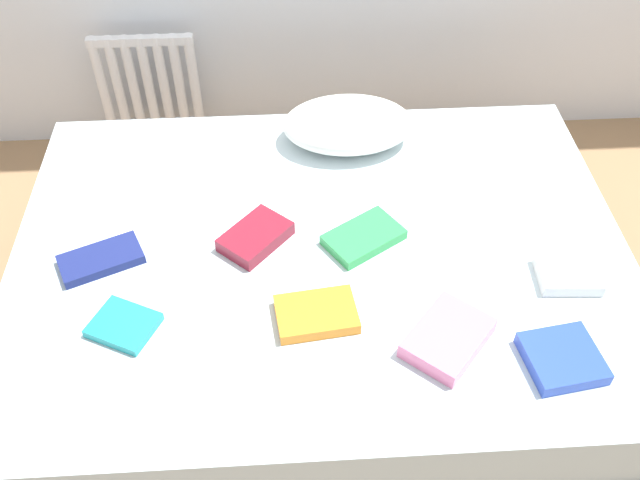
# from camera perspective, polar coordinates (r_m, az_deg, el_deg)

# --- Properties ---
(ground_plane) EXTENTS (8.00, 8.00, 0.00)m
(ground_plane) POSITION_cam_1_polar(r_m,az_deg,el_deg) (2.60, 0.07, -8.23)
(ground_plane) COLOR #93704C
(bed) EXTENTS (2.00, 1.50, 0.50)m
(bed) POSITION_cam_1_polar(r_m,az_deg,el_deg) (2.41, 0.07, -4.74)
(bed) COLOR brown
(bed) RESTS_ON ground
(radiator) EXTENTS (0.45, 0.04, 0.47)m
(radiator) POSITION_cam_1_polar(r_m,az_deg,el_deg) (3.30, -13.85, 12.29)
(radiator) COLOR white
(radiator) RESTS_ON ground
(pillow) EXTENTS (0.48, 0.33, 0.15)m
(pillow) POSITION_cam_1_polar(r_m,az_deg,el_deg) (2.59, 2.30, 9.44)
(pillow) COLOR white
(pillow) RESTS_ON bed
(textbook_maroon) EXTENTS (0.25, 0.26, 0.05)m
(textbook_maroon) POSITION_cam_1_polar(r_m,az_deg,el_deg) (2.23, -5.30, 0.26)
(textbook_maroon) COLOR maroon
(textbook_maroon) RESTS_ON bed
(textbook_orange) EXTENTS (0.25, 0.18, 0.04)m
(textbook_orange) POSITION_cam_1_polar(r_m,az_deg,el_deg) (2.01, -0.30, -6.09)
(textbook_orange) COLOR orange
(textbook_orange) RESTS_ON bed
(textbook_white) EXTENTS (0.19, 0.16, 0.04)m
(textbook_white) POSITION_cam_1_polar(r_m,az_deg,el_deg) (2.24, 19.63, -2.68)
(textbook_white) COLOR white
(textbook_white) RESTS_ON bed
(textbook_blue) EXTENTS (0.22, 0.22, 0.04)m
(textbook_blue) POSITION_cam_1_polar(r_m,az_deg,el_deg) (2.03, 19.20, -9.13)
(textbook_blue) COLOR #2847B7
(textbook_blue) RESTS_ON bed
(textbook_green) EXTENTS (0.28, 0.26, 0.04)m
(textbook_green) POSITION_cam_1_polar(r_m,az_deg,el_deg) (2.23, 3.59, 0.23)
(textbook_green) COLOR green
(textbook_green) RESTS_ON bed
(textbook_navy) EXTENTS (0.28, 0.22, 0.03)m
(textbook_navy) POSITION_cam_1_polar(r_m,az_deg,el_deg) (2.26, -17.48, -1.51)
(textbook_navy) COLOR navy
(textbook_navy) RESTS_ON bed
(textbook_pink) EXTENTS (0.29, 0.30, 0.05)m
(textbook_pink) POSITION_cam_1_polar(r_m,az_deg,el_deg) (1.99, 10.41, -7.87)
(textbook_pink) COLOR pink
(textbook_pink) RESTS_ON bed
(textbook_teal) EXTENTS (0.22, 0.21, 0.03)m
(textbook_teal) POSITION_cam_1_polar(r_m,az_deg,el_deg) (2.07, -15.76, -6.72)
(textbook_teal) COLOR teal
(textbook_teal) RESTS_ON bed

